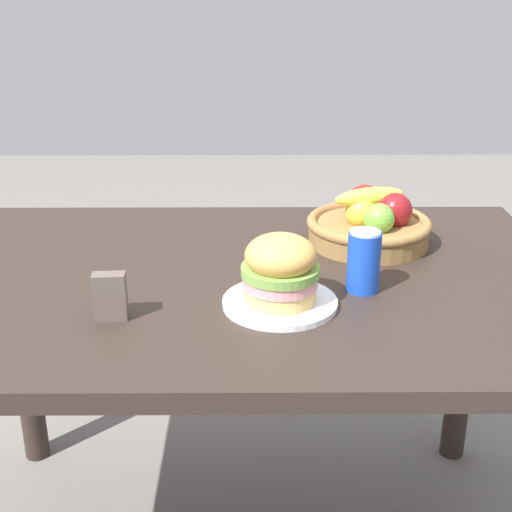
{
  "coord_description": "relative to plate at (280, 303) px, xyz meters",
  "views": [
    {
      "loc": [
        0.02,
        -1.37,
        1.35
      ],
      "look_at": [
        0.03,
        -0.04,
        0.81
      ],
      "focal_mm": 49.68,
      "sensor_mm": 36.0,
      "label": 1
    }
  ],
  "objects": [
    {
      "name": "dining_table",
      "position": [
        -0.08,
        0.15,
        -0.11
      ],
      "size": [
        1.4,
        0.9,
        0.75
      ],
      "color": "#2D231E",
      "rests_on": "ground_plane"
    },
    {
      "name": "plate",
      "position": [
        0.0,
        0.0,
        0.0
      ],
      "size": [
        0.22,
        0.22,
        0.01
      ],
      "primitive_type": "cylinder",
      "color": "white",
      "rests_on": "dining_table"
    },
    {
      "name": "sandwich",
      "position": [
        0.0,
        0.0,
        0.07
      ],
      "size": [
        0.15,
        0.15,
        0.13
      ],
      "color": "#DBAD60",
      "rests_on": "plate"
    },
    {
      "name": "soda_can",
      "position": [
        0.17,
        0.07,
        0.06
      ],
      "size": [
        0.07,
        0.07,
        0.13
      ],
      "color": "blue",
      "rests_on": "dining_table"
    },
    {
      "name": "fruit_basket",
      "position": [
        0.22,
        0.33,
        0.04
      ],
      "size": [
        0.29,
        0.29,
        0.13
      ],
      "color": "olive",
      "rests_on": "dining_table"
    },
    {
      "name": "napkin_holder",
      "position": [
        -0.31,
        -0.05,
        0.04
      ],
      "size": [
        0.06,
        0.03,
        0.09
      ],
      "primitive_type": "cube",
      "rotation": [
        0.0,
        0.0,
        0.06
      ],
      "color": "#594C47",
      "rests_on": "dining_table"
    }
  ]
}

